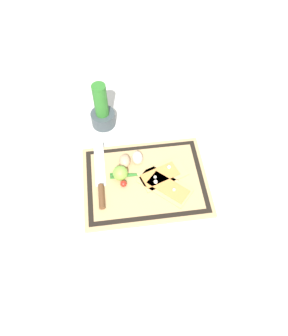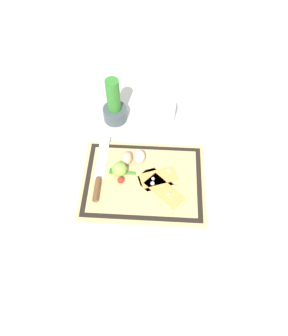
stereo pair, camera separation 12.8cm
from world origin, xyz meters
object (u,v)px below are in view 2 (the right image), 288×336
at_px(herb_pot, 114,107).
at_px(pizza_slice_far, 161,177).
at_px(cherry_tomato_red, 121,180).
at_px(lime, 119,169).
at_px(pizza_slice_near, 162,189).
at_px(egg_pink, 140,157).
at_px(egg_brown, 127,158).
at_px(knife, 99,178).
at_px(sauce_jar, 165,113).

bearing_deg(herb_pot, pizza_slice_far, -55.58).
bearing_deg(cherry_tomato_red, lime, 101.30).
distance_m(pizza_slice_near, egg_pink, 0.16).
relative_size(egg_brown, herb_pot, 0.26).
bearing_deg(egg_pink, cherry_tomato_red, -121.41).
height_order(cherry_tomato_red, herb_pot, herb_pot).
bearing_deg(knife, cherry_tomato_red, -6.41).
bearing_deg(cherry_tomato_red, pizza_slice_far, 10.28).
xyz_separation_m(herb_pot, sauce_jar, (0.22, 0.00, -0.03)).
bearing_deg(egg_brown, pizza_slice_far, -26.54).
bearing_deg(sauce_jar, pizza_slice_near, -90.28).
xyz_separation_m(egg_pink, lime, (-0.07, -0.07, 0.01)).
bearing_deg(egg_brown, cherry_tomato_red, -98.28).
distance_m(egg_pink, sauce_jar, 0.25).
height_order(knife, cherry_tomato_red, cherry_tomato_red).
height_order(pizza_slice_near, egg_pink, egg_pink).
relative_size(lime, sauce_jar, 0.54).
xyz_separation_m(lime, cherry_tomato_red, (0.01, -0.04, -0.02)).
distance_m(lime, cherry_tomato_red, 0.04).
distance_m(pizza_slice_near, knife, 0.25).
bearing_deg(sauce_jar, knife, -126.68).
xyz_separation_m(knife, herb_pot, (0.03, 0.33, 0.05)).
distance_m(lime, herb_pot, 0.31).
bearing_deg(herb_pot, egg_pink, -61.92).
xyz_separation_m(pizza_slice_near, knife, (-0.25, 0.04, 0.00)).
bearing_deg(knife, egg_pink, 32.81).
distance_m(pizza_slice_far, lime, 0.17).
bearing_deg(pizza_slice_far, egg_pink, 138.33).
relative_size(pizza_slice_far, egg_pink, 3.58).
relative_size(lime, cherry_tomato_red, 2.33).
relative_size(pizza_slice_near, egg_pink, 3.72).
relative_size(egg_pink, sauce_jar, 0.53).
bearing_deg(pizza_slice_near, pizza_slice_far, 93.25).
bearing_deg(pizza_slice_far, pizza_slice_near, -86.75).
bearing_deg(pizza_slice_far, sauce_jar, 89.11).
height_order(pizza_slice_far, egg_pink, egg_pink).
bearing_deg(sauce_jar, egg_pink, -112.06).
xyz_separation_m(pizza_slice_near, egg_pink, (-0.09, 0.14, 0.02)).
distance_m(herb_pot, sauce_jar, 0.22).
distance_m(pizza_slice_far, herb_pot, 0.38).
height_order(herb_pot, sauce_jar, herb_pot).
height_order(lime, herb_pot, herb_pot).
bearing_deg(egg_pink, pizza_slice_near, -55.39).
height_order(knife, egg_brown, egg_brown).
height_order(pizza_slice_far, egg_brown, egg_brown).
xyz_separation_m(knife, egg_pink, (0.15, 0.10, 0.01)).
bearing_deg(egg_brown, lime, -110.35).
relative_size(knife, cherry_tomato_red, 12.25).
relative_size(pizza_slice_far, lime, 3.50).
bearing_deg(knife, pizza_slice_far, 4.37).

